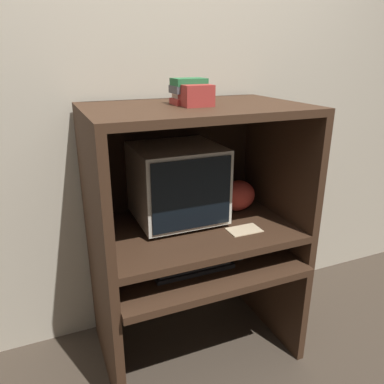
{
  "coord_description": "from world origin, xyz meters",
  "views": [
    {
      "loc": [
        -0.69,
        -1.27,
        1.58
      ],
      "look_at": [
        -0.02,
        0.34,
        0.94
      ],
      "focal_mm": 35.0,
      "sensor_mm": 36.0,
      "label": 1
    }
  ],
  "objects_px": {
    "crt_monitor": "(177,183)",
    "mouse": "(240,257)",
    "storage_box": "(196,96)",
    "snack_bag": "(237,196)",
    "keyboard": "(192,267)",
    "book_stack": "(189,91)"
  },
  "relations": [
    {
      "from": "crt_monitor",
      "to": "mouse",
      "type": "relative_size",
      "value": 7.54
    },
    {
      "from": "storage_box",
      "to": "snack_bag",
      "type": "bearing_deg",
      "value": 24.04
    },
    {
      "from": "keyboard",
      "to": "snack_bag",
      "type": "relative_size",
      "value": 1.91
    },
    {
      "from": "snack_bag",
      "to": "keyboard",
      "type": "bearing_deg",
      "value": -147.11
    },
    {
      "from": "crt_monitor",
      "to": "mouse",
      "type": "distance_m",
      "value": 0.5
    },
    {
      "from": "crt_monitor",
      "to": "mouse",
      "type": "bearing_deg",
      "value": -47.16
    },
    {
      "from": "snack_bag",
      "to": "mouse",
      "type": "bearing_deg",
      "value": -114.79
    },
    {
      "from": "crt_monitor",
      "to": "book_stack",
      "type": "xyz_separation_m",
      "value": [
        0.04,
        -0.06,
        0.46
      ]
    },
    {
      "from": "book_stack",
      "to": "keyboard",
      "type": "bearing_deg",
      "value": -108.87
    },
    {
      "from": "mouse",
      "to": "book_stack",
      "type": "bearing_deg",
      "value": 135.45
    },
    {
      "from": "crt_monitor",
      "to": "snack_bag",
      "type": "xyz_separation_m",
      "value": [
        0.35,
        -0.0,
        -0.12
      ]
    },
    {
      "from": "crt_monitor",
      "to": "mouse",
      "type": "xyz_separation_m",
      "value": [
        0.24,
        -0.26,
        -0.35
      ]
    },
    {
      "from": "mouse",
      "to": "storage_box",
      "type": "bearing_deg",
      "value": 149.72
    },
    {
      "from": "crt_monitor",
      "to": "keyboard",
      "type": "bearing_deg",
      "value": -94.73
    },
    {
      "from": "snack_bag",
      "to": "crt_monitor",
      "type": "bearing_deg",
      "value": 179.33
    },
    {
      "from": "keyboard",
      "to": "storage_box",
      "type": "relative_size",
      "value": 2.98
    },
    {
      "from": "book_stack",
      "to": "storage_box",
      "type": "bearing_deg",
      "value": -89.06
    },
    {
      "from": "mouse",
      "to": "snack_bag",
      "type": "distance_m",
      "value": 0.36
    },
    {
      "from": "book_stack",
      "to": "storage_box",
      "type": "xyz_separation_m",
      "value": [
        0.0,
        -0.08,
        -0.01
      ]
    },
    {
      "from": "crt_monitor",
      "to": "storage_box",
      "type": "distance_m",
      "value": 0.47
    },
    {
      "from": "mouse",
      "to": "snack_bag",
      "type": "bearing_deg",
      "value": 65.21
    },
    {
      "from": "storage_box",
      "to": "crt_monitor",
      "type": "bearing_deg",
      "value": 106.88
    }
  ]
}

